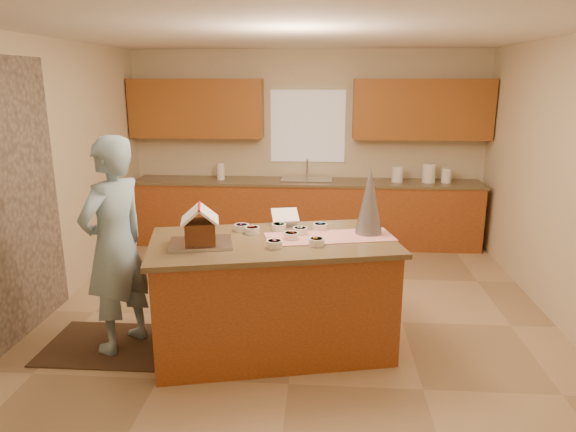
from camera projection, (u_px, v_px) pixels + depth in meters
The scene contains 26 objects.
floor at pixel (297, 319), 5.13m from camera, with size 5.50×5.50×0.00m, color tan.
ceiling at pixel (298, 31), 4.44m from camera, with size 5.50×5.50×0.00m, color silver.
wall_back at pixel (308, 147), 7.43m from camera, with size 5.50×5.50×0.00m, color beige.
wall_front at pixel (261, 317), 2.13m from camera, with size 5.50×5.50×0.00m, color beige.
wall_left at pixel (37, 181), 4.96m from camera, with size 5.50×5.50×0.00m, color beige.
window_curtain at pixel (308, 126), 7.33m from camera, with size 1.05×0.03×1.00m, color white.
back_counter_base at pixel (306, 214), 7.38m from camera, with size 4.80×0.60×0.88m, color #9B4D20.
back_counter_top at pixel (307, 182), 7.26m from camera, with size 4.85×0.63×0.04m, color brown.
upper_cabinet_left at pixel (197, 108), 7.23m from camera, with size 1.85×0.35×0.80m, color #995120.
upper_cabinet_right at pixel (422, 109), 7.01m from camera, with size 1.85×0.35×0.80m, color #995120.
sink at pixel (307, 183), 7.26m from camera, with size 0.70×0.45×0.12m, color silver.
faucet at pixel (307, 169), 7.39m from camera, with size 0.03×0.03×0.28m, color silver.
island_base at pixel (273, 297), 4.47m from camera, with size 1.95×0.97×0.95m, color #9B4D20.
island_top at pixel (273, 242), 4.34m from camera, with size 2.03×1.06×0.04m, color brown.
table_runner at pixel (330, 237), 4.41m from camera, with size 1.08×0.39×0.01m, color #A90C0C.
baking_tray at pixel (201, 243), 4.20m from camera, with size 0.50×0.37×0.03m, color silver.
cookbook at pixel (285, 215), 4.73m from camera, with size 0.24×0.02×0.19m, color white.
tinsel_tree at pixel (370, 200), 4.43m from camera, with size 0.24×0.24×0.60m, color #B3B4C0.
rug at pixel (118, 345), 4.61m from camera, with size 1.26×0.82×0.01m, color black.
boy at pixel (115, 245), 4.37m from camera, with size 0.68×0.44×1.86m, color #8BB1C5.
canister_a at pixel (397, 174), 7.14m from camera, with size 0.16×0.16×0.22m, color white.
canister_b at pixel (429, 173), 7.10m from camera, with size 0.18×0.18×0.26m, color white.
canister_c at pixel (446, 175), 7.10m from camera, with size 0.14×0.14×0.20m, color white.
paper_towel at pixel (221, 171), 7.31m from camera, with size 0.11×0.11×0.24m, color white.
gingerbread_house at pixel (200, 228), 4.16m from camera, with size 0.36×0.36×0.31m.
candy_bowls at pixel (284, 233), 4.43m from camera, with size 0.82×0.65×0.06m.
Camera 1 is at (0.25, -4.69, 2.30)m, focal length 32.33 mm.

